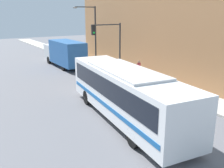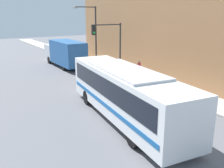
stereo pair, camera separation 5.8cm
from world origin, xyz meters
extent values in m
plane|color=slate|center=(0.00, 0.00, 0.00)|extent=(120.00, 120.00, 0.00)
cube|color=#B7B2A8|center=(5.91, 20.00, 0.08)|extent=(2.82, 70.00, 0.15)
cube|color=#B27A4C|center=(10.32, 12.43, 5.56)|extent=(6.00, 22.86, 11.11)
cube|color=white|center=(-0.70, 2.78, 1.72)|extent=(3.97, 11.40, 2.59)
cube|color=black|center=(-0.70, 2.78, 2.18)|extent=(3.90, 10.52, 1.08)
cube|color=#19599E|center=(-0.70, 2.78, 1.15)|extent=(3.96, 10.96, 0.24)
cube|color=silver|center=(-0.70, 2.78, 3.06)|extent=(3.14, 6.39, 0.16)
cylinder|color=black|center=(0.88, 6.06, 0.50)|extent=(0.40, 1.02, 1.00)
cylinder|color=black|center=(-1.42, 6.35, 0.50)|extent=(0.40, 1.02, 1.00)
cylinder|color=black|center=(0.06, -0.41, 0.50)|extent=(0.40, 1.02, 1.00)
cylinder|color=black|center=(-2.24, -0.13, 0.50)|extent=(0.40, 1.02, 1.00)
cube|color=#265999|center=(2.24, 18.58, 1.79)|extent=(2.35, 5.97, 2.67)
cube|color=silver|center=(2.24, 22.73, 1.40)|extent=(2.23, 2.32, 1.89)
cylinder|color=black|center=(1.22, 22.31, 0.45)|extent=(0.25, 0.90, 0.90)
cylinder|color=black|center=(1.22, 17.46, 0.45)|extent=(0.25, 0.90, 0.90)
cylinder|color=#999999|center=(5.10, 3.49, 0.43)|extent=(0.26, 0.26, 0.56)
sphere|color=#999999|center=(5.10, 3.49, 0.79)|extent=(0.25, 0.25, 0.25)
cylinder|color=#999999|center=(5.10, 3.35, 0.46)|extent=(0.12, 0.16, 0.12)
cylinder|color=#2D2D2D|center=(5.25, 12.10, 2.73)|extent=(0.16, 0.16, 5.17)
cylinder|color=#2D2D2D|center=(3.65, 12.10, 5.17)|extent=(3.20, 0.11, 0.11)
cube|color=black|center=(2.25, 12.10, 4.72)|extent=(0.30, 0.24, 0.90)
sphere|color=#19D83F|center=(2.25, 11.96, 4.49)|extent=(0.18, 0.18, 0.18)
cylinder|color=#2D2D2D|center=(5.10, 7.80, 0.71)|extent=(0.06, 0.06, 1.13)
cylinder|color=#4C4C51|center=(5.10, 7.80, 1.39)|extent=(0.14, 0.14, 0.22)
cylinder|color=#2D2D2D|center=(5.35, 17.34, 3.57)|extent=(0.18, 0.18, 6.84)
cylinder|color=#2D2D2D|center=(4.10, 17.34, 6.89)|extent=(2.50, 0.11, 0.11)
ellipsoid|color=gray|center=(2.85, 17.34, 6.81)|extent=(0.56, 0.28, 0.20)
cylinder|color=#47382D|center=(5.92, 9.83, 0.56)|extent=(0.28, 0.28, 0.81)
cylinder|color=#B22D33|center=(5.92, 9.83, 1.30)|extent=(0.34, 0.34, 0.67)
sphere|color=tan|center=(5.92, 9.83, 1.74)|extent=(0.22, 0.22, 0.22)
camera|label=1|loc=(-8.85, -8.65, 6.19)|focal=40.00mm
camera|label=2|loc=(-8.80, -8.68, 6.19)|focal=40.00mm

